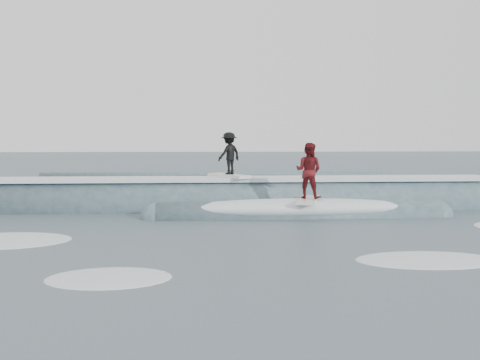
{
  "coord_description": "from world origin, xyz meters",
  "views": [
    {
      "loc": [
        -1.11,
        -12.3,
        2.54
      ],
      "look_at": [
        0.0,
        5.54,
        1.1
      ],
      "focal_mm": 40.0,
      "sensor_mm": 36.0,
      "label": 1
    }
  ],
  "objects": [
    {
      "name": "far_swells",
      "position": [
        -0.55,
        17.65,
        0.0
      ],
      "size": [
        42.06,
        8.65,
        0.8
      ],
      "color": "#354F5A",
      "rests_on": "ground"
    },
    {
      "name": "surfer_red",
      "position": [
        2.1,
        4.34,
        1.39
      ],
      "size": [
        1.09,
        2.07,
        1.86
      ],
      "color": "silver",
      "rests_on": "ground"
    },
    {
      "name": "breaking_wave",
      "position": [
        0.27,
        6.22,
        0.05
      ],
      "size": [
        22.58,
        3.84,
        2.11
      ],
      "color": "#354F5A",
      "rests_on": "ground"
    },
    {
      "name": "ground",
      "position": [
        0.0,
        0.0,
        0.0
      ],
      "size": [
        160.0,
        160.0,
        0.0
      ],
      "primitive_type": "plane",
      "color": "#384C52",
      "rests_on": "ground"
    },
    {
      "name": "whitewater",
      "position": [
        1.84,
        -0.98,
        0.0
      ],
      "size": [
        16.64,
        7.69,
        0.1
      ],
      "color": "white",
      "rests_on": "ground"
    },
    {
      "name": "surfer_black",
      "position": [
        -0.32,
        6.54,
        1.87
      ],
      "size": [
        1.53,
        1.99,
        1.58
      ],
      "color": "silver",
      "rests_on": "ground"
    }
  ]
}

